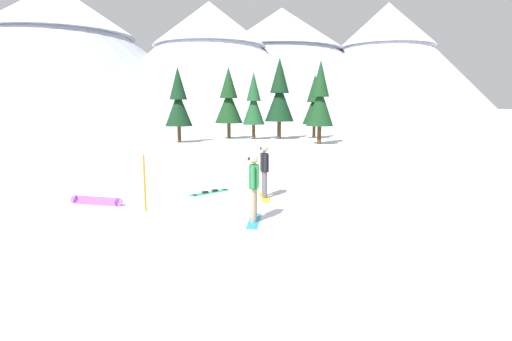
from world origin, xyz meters
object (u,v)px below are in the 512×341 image
(pine_tree_twin, at_px, (279,95))
(pine_tree_broad, at_px, (229,100))
(snowboarder_midground, at_px, (264,170))
(loose_snowboard_near_right, at_px, (210,192))
(loose_snowboard_near_left, at_px, (96,200))
(pine_tree_leaning, at_px, (254,103))
(pine_tree_tall, at_px, (320,99))
(pine_tree_young, at_px, (178,101))
(pine_tree_short, at_px, (315,104))
(snowboarder_foreground, at_px, (254,186))
(trail_marker_pole, at_px, (145,183))

(pine_tree_twin, relative_size, pine_tree_broad, 1.12)
(snowboarder_midground, height_order, loose_snowboard_near_right, snowboarder_midground)
(loose_snowboard_near_right, relative_size, loose_snowboard_near_left, 0.86)
(snowboarder_midground, height_order, loose_snowboard_near_left, snowboarder_midground)
(pine_tree_twin, distance_m, pine_tree_leaning, 2.53)
(loose_snowboard_near_right, height_order, pine_tree_tall, pine_tree_tall)
(pine_tree_tall, bearing_deg, loose_snowboard_near_left, -122.73)
(snowboarder_midground, xyz_separation_m, pine_tree_leaning, (2.35, 24.80, 2.45))
(pine_tree_leaning, bearing_deg, loose_snowboard_near_right, -99.94)
(loose_snowboard_near_right, distance_m, pine_tree_young, 21.42)
(pine_tree_young, bearing_deg, pine_tree_tall, -14.12)
(snowboarder_midground, bearing_deg, pine_tree_tall, 69.55)
(pine_tree_short, height_order, pine_tree_broad, pine_tree_broad)
(snowboarder_midground, relative_size, pine_tree_tall, 0.27)
(snowboarder_foreground, relative_size, pine_tree_leaning, 0.29)
(snowboarder_midground, height_order, trail_marker_pole, snowboarder_midground)
(snowboarder_foreground, xyz_separation_m, pine_tree_young, (-3.69, 24.79, 2.50))
(pine_tree_tall, bearing_deg, snowboarder_foreground, -109.55)
(snowboarder_foreground, distance_m, pine_tree_young, 25.18)
(trail_marker_pole, bearing_deg, loose_snowboard_near_right, 50.72)
(pine_tree_tall, bearing_deg, pine_tree_short, 79.18)
(loose_snowboard_near_left, height_order, pine_tree_broad, pine_tree_broad)
(pine_tree_broad, bearing_deg, loose_snowboard_near_right, -94.39)
(snowboarder_midground, height_order, pine_tree_tall, pine_tree_tall)
(snowboarder_midground, relative_size, pine_tree_leaning, 0.29)
(loose_snowboard_near_right, xyz_separation_m, pine_tree_broad, (1.90, 24.80, 3.64))
(snowboarder_midground, bearing_deg, pine_tree_young, 101.21)
(pine_tree_twin, bearing_deg, pine_tree_leaning, 179.96)
(pine_tree_twin, bearing_deg, snowboarder_midground, -100.92)
(pine_tree_young, distance_m, pine_tree_tall, 11.82)
(pine_tree_tall, bearing_deg, pine_tree_young, 165.88)
(pine_tree_leaning, xyz_separation_m, pine_tree_broad, (-2.28, 0.96, 0.27))
(snowboarder_foreground, height_order, pine_tree_twin, pine_tree_twin)
(trail_marker_pole, height_order, pine_tree_twin, pine_tree_twin)
(pine_tree_twin, height_order, pine_tree_tall, pine_tree_twin)
(snowboarder_midground, height_order, pine_tree_twin, pine_tree_twin)
(pine_tree_short, bearing_deg, pine_tree_young, -164.72)
(snowboarder_midground, xyz_separation_m, pine_tree_short, (8.33, 25.42, 2.37))
(pine_tree_short, distance_m, pine_tree_leaning, 6.00)
(pine_tree_young, relative_size, pine_tree_short, 1.04)
(loose_snowboard_near_left, bearing_deg, snowboarder_foreground, -27.55)
(pine_tree_broad, bearing_deg, pine_tree_young, -139.31)
(snowboarder_foreground, distance_m, pine_tree_broad, 28.73)
(loose_snowboard_near_left, bearing_deg, pine_tree_tall, 57.27)
(snowboarder_foreground, distance_m, snowboarder_midground, 2.91)
(trail_marker_pole, bearing_deg, pine_tree_tall, 62.05)
(pine_tree_short, distance_m, pine_tree_broad, 8.26)
(snowboarder_midground, relative_size, pine_tree_short, 0.29)
(pine_tree_leaning, bearing_deg, pine_tree_tall, -50.30)
(pine_tree_short, relative_size, pine_tree_twin, 0.81)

